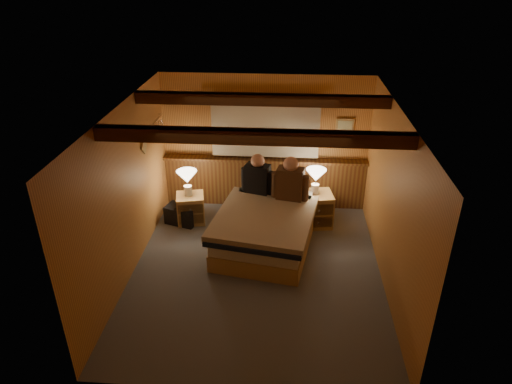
# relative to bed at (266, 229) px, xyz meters

# --- Properties ---
(floor) EXTENTS (4.20, 4.20, 0.00)m
(floor) POSITION_rel_bed_xyz_m (-0.10, -0.65, -0.32)
(floor) COLOR #535962
(floor) RESTS_ON ground
(ceiling) EXTENTS (4.20, 4.20, 0.00)m
(ceiling) POSITION_rel_bed_xyz_m (-0.10, -0.65, 2.08)
(ceiling) COLOR #B57844
(ceiling) RESTS_ON wall_back
(wall_back) EXTENTS (3.60, 0.00, 3.60)m
(wall_back) POSITION_rel_bed_xyz_m (-0.10, 1.45, 0.88)
(wall_back) COLOR #D89A4D
(wall_back) RESTS_ON floor
(wall_left) EXTENTS (0.00, 4.20, 4.20)m
(wall_left) POSITION_rel_bed_xyz_m (-1.90, -0.65, 0.88)
(wall_left) COLOR #D89A4D
(wall_left) RESTS_ON floor
(wall_right) EXTENTS (0.00, 4.20, 4.20)m
(wall_right) POSITION_rel_bed_xyz_m (1.70, -0.65, 0.88)
(wall_right) COLOR #D89A4D
(wall_right) RESTS_ON floor
(wall_front) EXTENTS (3.60, 0.00, 3.60)m
(wall_front) POSITION_rel_bed_xyz_m (-0.10, -2.75, 0.88)
(wall_front) COLOR #D89A4D
(wall_front) RESTS_ON floor
(wainscot) EXTENTS (3.60, 0.23, 0.94)m
(wainscot) POSITION_rel_bed_xyz_m (-0.10, 1.38, 0.16)
(wainscot) COLOR brown
(wainscot) RESTS_ON wall_back
(curtain_window) EXTENTS (2.18, 0.09, 1.11)m
(curtain_window) POSITION_rel_bed_xyz_m (-0.10, 1.38, 1.20)
(curtain_window) COLOR #4D2813
(curtain_window) RESTS_ON wall_back
(ceiling_beams) EXTENTS (3.60, 1.65, 0.16)m
(ceiling_beams) POSITION_rel_bed_xyz_m (-0.10, -0.50, 1.99)
(ceiling_beams) COLOR #4D2813
(ceiling_beams) RESTS_ON ceiling
(coat_rail) EXTENTS (0.05, 0.55, 0.24)m
(coat_rail) POSITION_rel_bed_xyz_m (-1.82, 0.92, 1.34)
(coat_rail) COLOR silver
(coat_rail) RESTS_ON wall_left
(framed_print) EXTENTS (0.30, 0.04, 0.25)m
(framed_print) POSITION_rel_bed_xyz_m (1.25, 1.42, 1.23)
(framed_print) COLOR tan
(framed_print) RESTS_ON wall_back
(bed) EXTENTS (1.70, 2.04, 0.63)m
(bed) POSITION_rel_bed_xyz_m (0.00, 0.00, 0.00)
(bed) COLOR tan
(bed) RESTS_ON floor
(nightstand_left) EXTENTS (0.53, 0.50, 0.50)m
(nightstand_left) POSITION_rel_bed_xyz_m (-1.33, 0.68, -0.07)
(nightstand_left) COLOR tan
(nightstand_left) RESTS_ON floor
(nightstand_right) EXTENTS (0.60, 0.55, 0.58)m
(nightstand_right) POSITION_rel_bed_xyz_m (0.81, 0.74, -0.03)
(nightstand_right) COLOR tan
(nightstand_right) RESTS_ON floor
(lamp_left) EXTENTS (0.34, 0.34, 0.45)m
(lamp_left) POSITION_rel_bed_xyz_m (-1.36, 0.70, 0.49)
(lamp_left) COLOR white
(lamp_left) RESTS_ON nightstand_left
(lamp_right) EXTENTS (0.33, 0.33, 0.44)m
(lamp_right) POSITION_rel_bed_xyz_m (0.78, 0.77, 0.56)
(lamp_right) COLOR white
(lamp_right) RESTS_ON nightstand_right
(person_left) EXTENTS (0.55, 0.32, 0.69)m
(person_left) POSITION_rel_bed_xyz_m (-0.18, 0.67, 0.58)
(person_left) COLOR black
(person_left) RESTS_ON bed
(person_right) EXTENTS (0.60, 0.32, 0.74)m
(person_right) POSITION_rel_bed_xyz_m (0.36, 0.49, 0.60)
(person_right) COLOR #462D1C
(person_right) RESTS_ON bed
(duffel_bag) EXTENTS (0.59, 0.46, 0.38)m
(duffel_bag) POSITION_rel_bed_xyz_m (-1.48, 0.62, -0.16)
(duffel_bag) COLOR black
(duffel_bag) RESTS_ON floor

